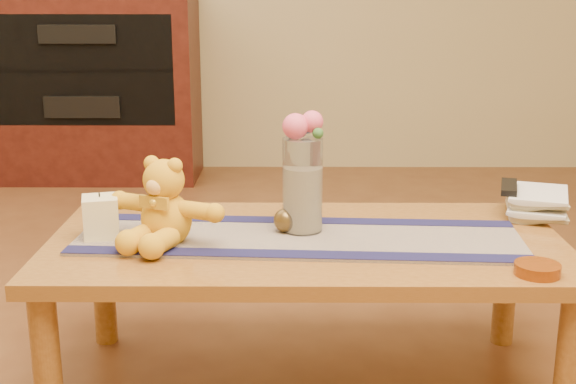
{
  "coord_description": "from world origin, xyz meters",
  "views": [
    {
      "loc": [
        -0.04,
        -2.0,
        1.12
      ],
      "look_at": [
        -0.05,
        0.0,
        0.58
      ],
      "focal_mm": 48.1,
      "sensor_mm": 36.0,
      "label": 1
    }
  ],
  "objects_px": {
    "pillar_candle": "(101,217)",
    "bronze_ball": "(286,220)",
    "tv_remote": "(509,187)",
    "teddy_bear": "(166,202)",
    "amber_dish": "(537,269)",
    "book_bottom": "(507,210)",
    "glass_vase": "(303,185)"
  },
  "relations": [
    {
      "from": "bronze_ball",
      "to": "tv_remote",
      "type": "height_order",
      "value": "tv_remote"
    },
    {
      "from": "teddy_bear",
      "to": "amber_dish",
      "type": "xyz_separation_m",
      "value": [
        0.92,
        -0.22,
        -0.1
      ]
    },
    {
      "from": "book_bottom",
      "to": "tv_remote",
      "type": "height_order",
      "value": "tv_remote"
    },
    {
      "from": "teddy_bear",
      "to": "tv_remote",
      "type": "relative_size",
      "value": 2.0
    },
    {
      "from": "bronze_ball",
      "to": "tv_remote",
      "type": "distance_m",
      "value": 0.7
    },
    {
      "from": "book_bottom",
      "to": "amber_dish",
      "type": "xyz_separation_m",
      "value": [
        -0.07,
        -0.51,
        0.0
      ]
    },
    {
      "from": "pillar_candle",
      "to": "tv_remote",
      "type": "bearing_deg",
      "value": 11.56
    },
    {
      "from": "glass_vase",
      "to": "pillar_candle",
      "type": "bearing_deg",
      "value": -174.28
    },
    {
      "from": "bronze_ball",
      "to": "book_bottom",
      "type": "relative_size",
      "value": 0.3
    },
    {
      "from": "glass_vase",
      "to": "tv_remote",
      "type": "relative_size",
      "value": 1.62
    },
    {
      "from": "tv_remote",
      "to": "bronze_ball",
      "type": "bearing_deg",
      "value": -148.21
    },
    {
      "from": "pillar_candle",
      "to": "amber_dish",
      "type": "xyz_separation_m",
      "value": [
        1.1,
        -0.26,
        -0.05
      ]
    },
    {
      "from": "pillar_candle",
      "to": "bronze_ball",
      "type": "height_order",
      "value": "pillar_candle"
    },
    {
      "from": "bronze_ball",
      "to": "glass_vase",
      "type": "bearing_deg",
      "value": 15.56
    },
    {
      "from": "glass_vase",
      "to": "book_bottom",
      "type": "relative_size",
      "value": 1.17
    },
    {
      "from": "tv_remote",
      "to": "amber_dish",
      "type": "height_order",
      "value": "tv_remote"
    },
    {
      "from": "bronze_ball",
      "to": "amber_dish",
      "type": "relative_size",
      "value": 0.61
    },
    {
      "from": "bronze_ball",
      "to": "amber_dish",
      "type": "height_order",
      "value": "bronze_ball"
    },
    {
      "from": "pillar_candle",
      "to": "tv_remote",
      "type": "height_order",
      "value": "pillar_candle"
    },
    {
      "from": "pillar_candle",
      "to": "tv_remote",
      "type": "relative_size",
      "value": 0.69
    },
    {
      "from": "pillar_candle",
      "to": "glass_vase",
      "type": "relative_size",
      "value": 0.43
    },
    {
      "from": "bronze_ball",
      "to": "pillar_candle",
      "type": "bearing_deg",
      "value": -175.22
    },
    {
      "from": "amber_dish",
      "to": "glass_vase",
      "type": "bearing_deg",
      "value": 150.47
    },
    {
      "from": "pillar_candle",
      "to": "bronze_ball",
      "type": "distance_m",
      "value": 0.5
    },
    {
      "from": "teddy_bear",
      "to": "pillar_candle",
      "type": "bearing_deg",
      "value": -167.36
    },
    {
      "from": "teddy_bear",
      "to": "amber_dish",
      "type": "bearing_deg",
      "value": 10.17
    },
    {
      "from": "glass_vase",
      "to": "tv_remote",
      "type": "xyz_separation_m",
      "value": [
        0.62,
        0.18,
        -0.05
      ]
    },
    {
      "from": "teddy_bear",
      "to": "pillar_candle",
      "type": "height_order",
      "value": "teddy_bear"
    },
    {
      "from": "pillar_candle",
      "to": "tv_remote",
      "type": "xyz_separation_m",
      "value": [
        1.16,
        0.24,
        0.02
      ]
    },
    {
      "from": "teddy_bear",
      "to": "glass_vase",
      "type": "distance_m",
      "value": 0.37
    },
    {
      "from": "bronze_ball",
      "to": "book_bottom",
      "type": "bearing_deg",
      "value": 17.15
    },
    {
      "from": "teddy_bear",
      "to": "glass_vase",
      "type": "relative_size",
      "value": 1.23
    }
  ]
}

